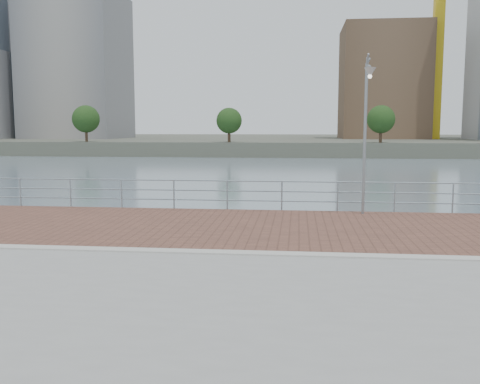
# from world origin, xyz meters

# --- Properties ---
(water) EXTENTS (400.00, 400.00, 0.00)m
(water) POSITION_xyz_m (0.00, 0.00, -2.00)
(water) COLOR slate
(water) RESTS_ON ground
(brick_lane) EXTENTS (40.00, 6.80, 0.02)m
(brick_lane) POSITION_xyz_m (0.00, 3.60, 0.01)
(brick_lane) COLOR brown
(brick_lane) RESTS_ON seawall
(curb) EXTENTS (40.00, 0.40, 0.06)m
(curb) POSITION_xyz_m (0.00, 0.00, 0.03)
(curb) COLOR #B7B5AD
(curb) RESTS_ON seawall
(far_shore) EXTENTS (320.00, 95.00, 2.50)m
(far_shore) POSITION_xyz_m (0.00, 122.50, -0.75)
(far_shore) COLOR #4C5142
(far_shore) RESTS_ON ground
(guardrail) EXTENTS (39.06, 0.06, 1.13)m
(guardrail) POSITION_xyz_m (0.00, 7.00, 0.69)
(guardrail) COLOR #8C9EA8
(guardrail) RESTS_ON brick_lane
(street_lamp) EXTENTS (0.39, 1.13, 5.34)m
(street_lamp) POSITION_xyz_m (3.95, 6.11, 3.80)
(street_lamp) COLOR gray
(street_lamp) RESTS_ON brick_lane
(skyline) EXTENTS (233.00, 41.00, 71.64)m
(skyline) POSITION_xyz_m (31.02, 104.42, 25.21)
(skyline) COLOR #ADA38E
(skyline) RESTS_ON far_shore
(shoreline_trees) EXTENTS (144.58, 5.16, 6.88)m
(shoreline_trees) POSITION_xyz_m (-1.36, 77.00, 4.40)
(shoreline_trees) COLOR #473323
(shoreline_trees) RESTS_ON far_shore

